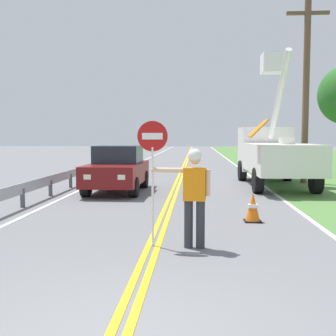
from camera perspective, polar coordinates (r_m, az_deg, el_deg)
centerline_yellow_left at (r=23.96m, az=1.77°, el=-0.47°), size 0.11×110.00×0.01m
centerline_yellow_right at (r=23.95m, az=2.20°, el=-0.47°), size 0.11×110.00×0.01m
edge_line_right at (r=24.11m, az=10.56°, el=-0.51°), size 0.12×110.00×0.01m
edge_line_left at (r=24.34m, az=-6.52°, el=-0.42°), size 0.12×110.00×0.01m
flagger_worker at (r=7.52m, az=3.62°, el=-3.26°), size 1.08×0.28×1.83m
stop_sign_paddle at (r=7.57m, az=-2.16°, el=1.84°), size 0.56×0.04×2.33m
utility_bucket_truck at (r=17.77m, az=14.30°, el=2.24°), size 2.67×6.85×5.51m
oncoming_sedan_nearest at (r=15.28m, az=-7.02°, el=-0.18°), size 1.95×4.12×1.70m
utility_pole_near at (r=19.08m, az=18.57°, el=10.45°), size 1.80×0.28×7.89m
traffic_cone_lead at (r=10.11m, az=11.68°, el=-5.42°), size 0.40×0.40×0.70m
guardrail_left_shoulder at (r=20.14m, az=-10.47°, el=-0.01°), size 0.10×32.00×0.71m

